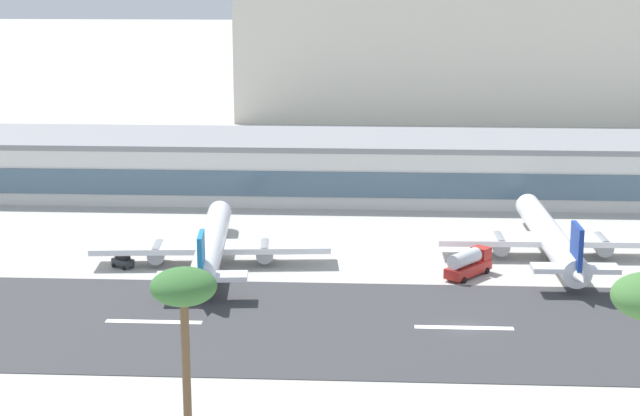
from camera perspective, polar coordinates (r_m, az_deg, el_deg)
ground_plane at (r=124.85m, az=8.14°, el=-6.73°), size 1400.00×1400.00×0.00m
runway_strip at (r=124.83m, az=8.14°, el=-6.71°), size 800.00×33.65×0.08m
runway_centreline_dash_3 at (r=127.23m, az=-9.35°, el=-6.34°), size 12.00×1.20×0.01m
runway_centreline_dash_4 at (r=124.81m, az=8.12°, el=-6.69°), size 12.00×1.20×0.01m
terminal_building at (r=193.11m, az=2.78°, el=2.38°), size 193.96×25.30×11.20m
distant_hotel_block at (r=296.08m, az=9.73°, el=9.22°), size 144.72×34.78×43.14m
airliner_blue_tail_gate_0 at (r=148.53m, az=-6.18°, el=-2.18°), size 35.35×43.83×9.15m
airliner_navy_tail_gate_1 at (r=155.28m, az=12.92°, el=-1.71°), size 34.15×45.25×9.44m
service_fuel_truck_0 at (r=144.34m, az=8.37°, el=-3.08°), size 7.29×8.29×3.95m
service_baggage_tug_2 at (r=150.12m, az=-11.06°, el=-2.93°), size 3.56×3.12×2.20m
palm_tree_1 at (r=90.30m, az=-7.69°, el=-4.75°), size 5.93×5.93×17.02m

